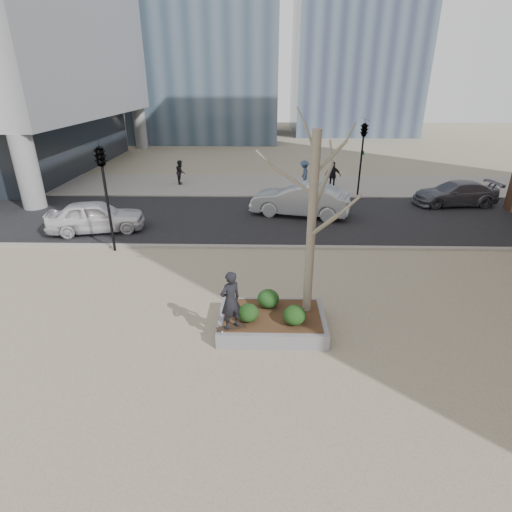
{
  "coord_description": "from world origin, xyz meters",
  "views": [
    {
      "loc": [
        0.76,
        -9.64,
        6.57
      ],
      "look_at": [
        0.5,
        2.0,
        1.4
      ],
      "focal_mm": 28.0,
      "sensor_mm": 36.0,
      "label": 1
    }
  ],
  "objects_px": {
    "skateboard": "(231,328)",
    "police_car": "(96,216)",
    "planter": "(272,322)",
    "skateboarder": "(230,300)"
  },
  "relations": [
    {
      "from": "skateboard",
      "to": "police_car",
      "type": "height_order",
      "value": "police_car"
    },
    {
      "from": "planter",
      "to": "skateboarder",
      "type": "height_order",
      "value": "skateboarder"
    },
    {
      "from": "skateboard",
      "to": "skateboarder",
      "type": "distance_m",
      "value": 0.86
    },
    {
      "from": "police_car",
      "to": "planter",
      "type": "bearing_deg",
      "value": -147.59
    },
    {
      "from": "police_car",
      "to": "skateboard",
      "type": "bearing_deg",
      "value": -154.26
    },
    {
      "from": "planter",
      "to": "police_car",
      "type": "bearing_deg",
      "value": 135.85
    },
    {
      "from": "skateboard",
      "to": "skateboarder",
      "type": "relative_size",
      "value": 0.48
    },
    {
      "from": "planter",
      "to": "skateboarder",
      "type": "bearing_deg",
      "value": -146.96
    },
    {
      "from": "planter",
      "to": "skateboarder",
      "type": "relative_size",
      "value": 1.83
    },
    {
      "from": "skateboard",
      "to": "police_car",
      "type": "distance_m",
      "value": 11.02
    }
  ]
}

